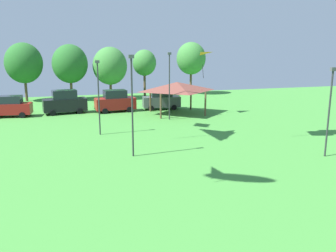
% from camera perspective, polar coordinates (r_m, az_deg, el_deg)
% --- Properties ---
extents(kite_flying_6, '(1.80, 1.59, 2.13)m').
position_cam_1_polar(kite_flying_6, '(39.95, 5.14, 10.35)').
color(kite_flying_6, orange).
extents(parked_car_leftmost, '(4.45, 2.36, 2.31)m').
position_cam_1_polar(parked_car_leftmost, '(42.00, -23.93, 2.87)').
color(parked_car_leftmost, maroon).
rests_on(parked_car_leftmost, ground).
extents(parked_car_second_from_left, '(4.95, 2.47, 2.69)m').
position_cam_1_polar(parked_car_second_from_left, '(42.05, -16.22, 3.68)').
color(parked_car_second_from_left, black).
rests_on(parked_car_second_from_left, ground).
extents(parked_car_third_from_left, '(4.74, 2.36, 2.57)m').
position_cam_1_polar(parked_car_third_from_left, '(42.00, -8.47, 3.96)').
color(parked_car_third_from_left, maroon).
rests_on(parked_car_third_from_left, ground).
extents(parked_car_rightmost_in_row, '(4.66, 2.28, 2.42)m').
position_cam_1_polar(parked_car_rightmost_in_row, '(43.32, -1.07, 4.26)').
color(parked_car_rightmost_in_row, '#4C5156').
rests_on(parked_car_rightmost_in_row, ground).
extents(park_pavilion, '(6.57, 5.83, 3.60)m').
position_cam_1_polar(park_pavilion, '(40.15, 1.45, 6.34)').
color(park_pavilion, brown).
rests_on(park_pavilion, ground).
extents(light_post_0, '(0.36, 0.20, 6.89)m').
position_cam_1_polar(light_post_0, '(36.62, 0.22, 6.98)').
color(light_post_0, '#2D2D33').
rests_on(light_post_0, ground).
extents(light_post_1, '(0.36, 0.20, 6.88)m').
position_cam_1_polar(light_post_1, '(23.90, -5.78, 4.03)').
color(light_post_1, '#2D2D33').
rests_on(light_post_1, ground).
extents(light_post_2, '(0.36, 0.20, 6.32)m').
position_cam_1_polar(light_post_2, '(30.60, -11.08, 5.14)').
color(light_post_2, '#2D2D33').
rests_on(light_post_2, ground).
extents(light_post_3, '(0.36, 0.20, 6.07)m').
position_cam_1_polar(light_post_3, '(26.16, 24.48, 2.78)').
color(light_post_3, '#2D2D33').
rests_on(light_post_3, ground).
extents(treeline_tree_2, '(5.07, 5.07, 8.09)m').
position_cam_1_polar(treeline_tree_2, '(53.64, -22.13, 9.33)').
color(treeline_tree_2, brown).
rests_on(treeline_tree_2, ground).
extents(treeline_tree_3, '(4.95, 4.95, 7.88)m').
position_cam_1_polar(treeline_tree_3, '(52.75, -15.45, 9.59)').
color(treeline_tree_3, brown).
rests_on(treeline_tree_3, ground).
extents(treeline_tree_4, '(4.94, 4.94, 7.53)m').
position_cam_1_polar(treeline_tree_4, '(52.76, -9.30, 9.49)').
color(treeline_tree_4, brown).
rests_on(treeline_tree_4, ground).
extents(treeline_tree_5, '(3.62, 3.62, 7.12)m').
position_cam_1_polar(treeline_tree_5, '(55.54, -3.81, 10.07)').
color(treeline_tree_5, brown).
rests_on(treeline_tree_5, ground).
extents(treeline_tree_6, '(4.67, 4.67, 8.29)m').
position_cam_1_polar(treeline_tree_6, '(57.91, 3.72, 10.76)').
color(treeline_tree_6, brown).
rests_on(treeline_tree_6, ground).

